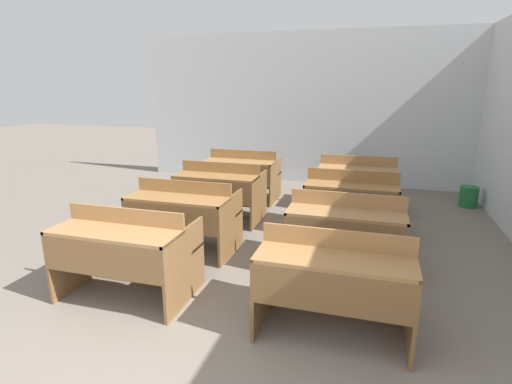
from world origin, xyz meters
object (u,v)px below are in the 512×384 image
at_px(bench_back_right, 357,180).
at_px(bench_front_right, 335,277).
at_px(bench_second_left, 184,213).
at_px(bench_front_left, 125,249).
at_px(wastepaper_bin, 469,197).
at_px(bench_back_left, 242,173).
at_px(bench_third_left, 220,189).
at_px(bench_second_right, 346,229).
at_px(bench_third_right, 351,199).

bearing_deg(bench_back_right, bench_front_right, -90.26).
relative_size(bench_second_left, bench_back_right, 1.00).
distance_m(bench_front_left, wastepaper_bin, 5.42).
relative_size(bench_front_right, bench_back_left, 1.00).
xyz_separation_m(bench_third_left, bench_back_right, (1.87, 1.11, 0.00)).
xyz_separation_m(bench_second_right, wastepaper_bin, (1.76, 2.90, -0.30)).
bearing_deg(bench_third_left, bench_front_right, -51.01).
relative_size(bench_second_right, bench_back_right, 1.00).
xyz_separation_m(bench_back_left, wastepaper_bin, (3.64, 0.61, -0.30)).
xyz_separation_m(bench_third_left, bench_third_right, (1.84, -0.02, 0.00)).
bearing_deg(bench_front_left, bench_back_right, 60.54).
relative_size(bench_second_right, wastepaper_bin, 3.51).
height_order(bench_third_left, wastepaper_bin, bench_third_left).
relative_size(bench_second_right, bench_third_left, 1.00).
distance_m(bench_back_left, bench_back_right, 1.90).
bearing_deg(bench_third_right, bench_back_left, 148.72).
distance_m(bench_second_right, wastepaper_bin, 3.41).
bearing_deg(bench_third_left, wastepaper_bin, 25.71).
distance_m(bench_third_left, wastepaper_bin, 4.02).
distance_m(bench_back_left, wastepaper_bin, 3.71).
distance_m(bench_third_left, bench_back_left, 1.12).
bearing_deg(bench_front_left, wastepaper_bin, 47.65).
bearing_deg(bench_front_left, bench_front_right, -0.74).
height_order(bench_second_left, bench_second_right, same).
relative_size(bench_second_right, bench_back_left, 1.00).
relative_size(bench_back_left, wastepaper_bin, 3.51).
distance_m(bench_second_left, bench_third_left, 1.15).
distance_m(bench_second_right, bench_third_right, 1.15).
distance_m(bench_second_right, bench_back_right, 2.27).
bearing_deg(bench_second_left, bench_third_left, 89.86).
relative_size(bench_third_left, bench_back_left, 1.00).
relative_size(bench_second_left, bench_third_right, 1.00).
bearing_deg(bench_back_left, bench_front_left, -90.07).
xyz_separation_m(bench_third_right, bench_back_left, (-1.88, 1.14, 0.00)).
height_order(bench_second_left, bench_back_left, same).
relative_size(bench_second_right, bench_third_right, 1.00).
distance_m(bench_third_right, bench_back_left, 2.19).
distance_m(bench_third_right, bench_back_right, 1.13).
bearing_deg(bench_front_left, bench_second_left, 88.20).
xyz_separation_m(bench_second_left, bench_back_right, (1.87, 2.26, 0.00)).
xyz_separation_m(bench_second_left, bench_third_left, (0.00, 1.15, 0.00)).
bearing_deg(bench_second_left, bench_second_right, -0.29).
height_order(bench_second_right, wastepaper_bin, bench_second_right).
distance_m(bench_front_left, bench_second_right, 2.19).
bearing_deg(bench_second_right, bench_second_left, 179.71).
bearing_deg(wastepaper_bin, bench_second_right, -121.17).
distance_m(bench_third_right, wastepaper_bin, 2.51).
height_order(bench_front_right, wastepaper_bin, bench_front_right).
height_order(bench_third_right, bench_back_left, same).
height_order(bench_second_right, bench_third_right, same).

